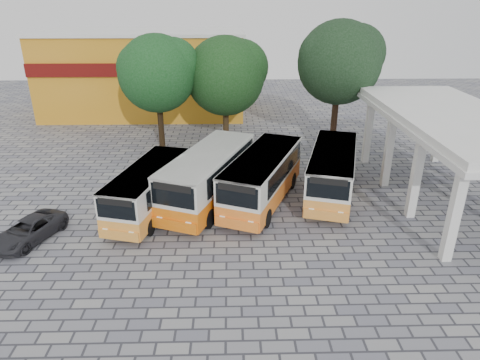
{
  "coord_description": "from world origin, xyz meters",
  "views": [
    {
      "loc": [
        -2.26,
        -19.39,
        11.51
      ],
      "look_at": [
        -1.72,
        3.74,
        1.5
      ],
      "focal_mm": 32.0,
      "sensor_mm": 36.0,
      "label": 1
    }
  ],
  "objects_px": {
    "bus_centre_right": "(263,176)",
    "parked_car": "(29,230)",
    "bus_far_left": "(149,187)",
    "bus_centre_left": "(209,174)",
    "bus_far_right": "(332,170)"
  },
  "relations": [
    {
      "from": "bus_far_left",
      "to": "bus_centre_right",
      "type": "distance_m",
      "value": 6.59
    },
    {
      "from": "bus_far_left",
      "to": "bus_centre_right",
      "type": "xyz_separation_m",
      "value": [
        6.5,
        1.09,
        0.19
      ]
    },
    {
      "from": "parked_car",
      "to": "bus_far_left",
      "type": "bearing_deg",
      "value": 48.71
    },
    {
      "from": "bus_far_left",
      "to": "parked_car",
      "type": "distance_m",
      "value": 6.45
    },
    {
      "from": "bus_centre_right",
      "to": "bus_centre_left",
      "type": "bearing_deg",
      "value": -159.49
    },
    {
      "from": "bus_far_left",
      "to": "bus_far_right",
      "type": "relative_size",
      "value": 0.91
    },
    {
      "from": "bus_centre_right",
      "to": "parked_car",
      "type": "distance_m",
      "value": 12.85
    },
    {
      "from": "bus_centre_right",
      "to": "parked_car",
      "type": "relative_size",
      "value": 2.22
    },
    {
      "from": "bus_far_left",
      "to": "bus_centre_right",
      "type": "height_order",
      "value": "bus_centre_right"
    },
    {
      "from": "bus_centre_left",
      "to": "bus_centre_right",
      "type": "distance_m",
      "value": 3.17
    },
    {
      "from": "bus_centre_left",
      "to": "bus_centre_right",
      "type": "height_order",
      "value": "bus_centre_left"
    },
    {
      "from": "bus_far_left",
      "to": "bus_centre_right",
      "type": "relative_size",
      "value": 0.88
    },
    {
      "from": "bus_centre_right",
      "to": "parked_car",
      "type": "bearing_deg",
      "value": -139.47
    },
    {
      "from": "bus_centre_left",
      "to": "bus_far_right",
      "type": "relative_size",
      "value": 1.08
    },
    {
      "from": "parked_car",
      "to": "bus_centre_right",
      "type": "bearing_deg",
      "value": 39.63
    }
  ]
}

